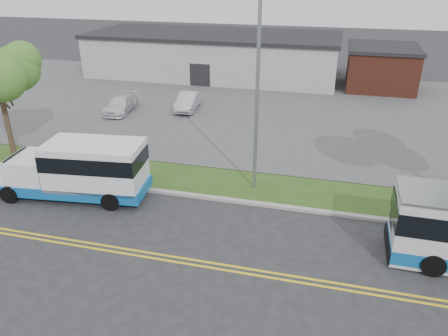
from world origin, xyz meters
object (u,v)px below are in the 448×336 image
(parked_car_a, at_px, (188,101))
(parked_car_b, at_px, (121,104))
(pedestrian, at_px, (73,159))
(streetlight_near, at_px, (257,91))
(shuttle_bus, at_px, (82,168))

(parked_car_a, relative_size, parked_car_b, 0.97)
(pedestrian, relative_size, parked_car_b, 0.40)
(pedestrian, height_order, parked_car_b, pedestrian)
(streetlight_near, bearing_deg, parked_car_a, 122.67)
(shuttle_bus, xyz_separation_m, parked_car_b, (-4.47, 12.93, -0.84))
(pedestrian, bearing_deg, shuttle_bus, 114.18)
(shuttle_bus, height_order, parked_car_b, shuttle_bus)
(parked_car_a, bearing_deg, shuttle_bus, -96.38)
(parked_car_b, bearing_deg, streetlight_near, -43.89)
(shuttle_bus, xyz_separation_m, pedestrian, (-1.86, 2.06, -0.60))
(shuttle_bus, distance_m, parked_car_a, 14.94)
(streetlight_near, xyz_separation_m, shuttle_bus, (-8.13, -2.89, -3.68))
(shuttle_bus, bearing_deg, parked_car_b, 102.38)
(pedestrian, distance_m, parked_car_a, 13.05)
(shuttle_bus, relative_size, parked_car_a, 1.89)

